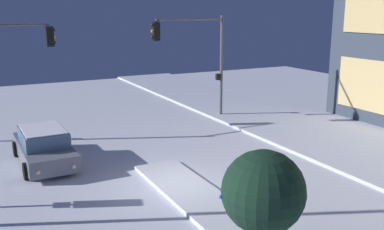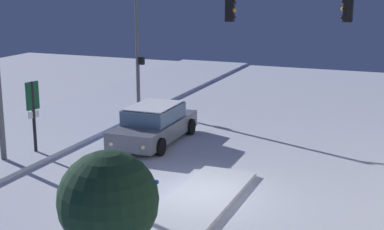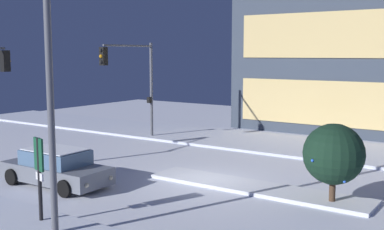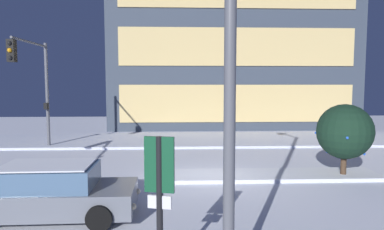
{
  "view_description": "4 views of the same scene",
  "coord_description": "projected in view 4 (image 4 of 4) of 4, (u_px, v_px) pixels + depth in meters",
  "views": [
    {
      "loc": [
        13.46,
        -6.24,
        6.21
      ],
      "look_at": [
        -1.54,
        1.47,
        2.18
      ],
      "focal_mm": 41.12,
      "sensor_mm": 36.0,
      "label": 1
    },
    {
      "loc": [
        14.87,
        5.73,
        6.29
      ],
      "look_at": [
        0.53,
        -0.03,
        2.6
      ],
      "focal_mm": 53.54,
      "sensor_mm": 36.0,
      "label": 2
    },
    {
      "loc": [
        10.41,
        -16.28,
        5.26
      ],
      "look_at": [
        -0.99,
        0.4,
        2.68
      ],
      "focal_mm": 45.17,
      "sensor_mm": 36.0,
      "label": 3
    },
    {
      "loc": [
        -1.25,
        -13.26,
        3.66
      ],
      "look_at": [
        -0.7,
        -0.3,
        2.5
      ],
      "focal_mm": 33.04,
      "sensor_mm": 36.0,
      "label": 4
    }
  ],
  "objects": [
    {
      "name": "decorated_tree_median",
      "position": [
        345.0,
        132.0,
        13.63
      ],
      "size": [
        2.12,
        2.12,
        2.87
      ],
      "color": "#473323",
      "rests_on": "ground"
    },
    {
      "name": "curb_strip_far",
      "position": [
        197.0,
        140.0,
        22.36
      ],
      "size": [
        52.0,
        5.2,
        0.14
      ],
      "primitive_type": "cube",
      "color": "silver",
      "rests_on": "ground"
    },
    {
      "name": "median_strip",
      "position": [
        264.0,
        175.0,
        13.85
      ],
      "size": [
        9.0,
        1.8,
        0.14
      ],
      "primitive_type": "cube",
      "color": "silver",
      "rests_on": "ground"
    },
    {
      "name": "car_near",
      "position": [
        48.0,
        193.0,
        9.57
      ],
      "size": [
        4.8,
        2.16,
        1.49
      ],
      "rotation": [
        0.0,
        0.0,
        0.02
      ],
      "color": "slate",
      "rests_on": "ground"
    },
    {
      "name": "parking_info_sign",
      "position": [
        160.0,
        190.0,
        6.37
      ],
      "size": [
        0.55,
        0.19,
        2.72
      ],
      "rotation": [
        0.0,
        0.0,
        1.33
      ],
      "color": "black",
      "rests_on": "ground"
    },
    {
      "name": "traffic_light_corner_far_left",
      "position": [
        34.0,
        76.0,
        18.13
      ],
      "size": [
        0.32,
        4.48,
        5.91
      ],
      "rotation": [
        0.0,
        0.0,
        -1.57
      ],
      "color": "#565960",
      "rests_on": "ground"
    },
    {
      "name": "ground",
      "position": [
        210.0,
        179.0,
        13.58
      ],
      "size": [
        52.0,
        52.0,
        0.0
      ],
      "primitive_type": "plane",
      "color": "silver"
    }
  ]
}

